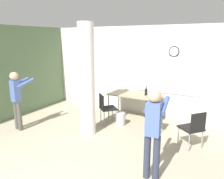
{
  "coord_description": "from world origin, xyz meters",
  "views": [
    {
      "loc": [
        2.38,
        -1.43,
        2.41
      ],
      "look_at": [
        -0.1,
        2.99,
        1.22
      ],
      "focal_mm": 35.0,
      "sensor_mm": 36.0,
      "label": 1
    }
  ],
  "objects_px": {
    "folding_table": "(135,96)",
    "bottle_on_table": "(146,92)",
    "chair_table_left": "(106,107)",
    "person_playing_side": "(153,127)",
    "person_watching_back": "(17,96)",
    "chair_table_right": "(154,113)",
    "chair_mid_room": "(193,127)"
  },
  "relations": [
    {
      "from": "folding_table",
      "to": "bottle_on_table",
      "type": "xyz_separation_m",
      "value": [
        0.32,
        0.06,
        0.16
      ]
    },
    {
      "from": "chair_table_right",
      "to": "person_watching_back",
      "type": "distance_m",
      "value": 3.63
    },
    {
      "from": "folding_table",
      "to": "chair_mid_room",
      "type": "bearing_deg",
      "value": -30.22
    },
    {
      "from": "person_playing_side",
      "to": "person_watching_back",
      "type": "height_order",
      "value": "person_playing_side"
    },
    {
      "from": "folding_table",
      "to": "person_watching_back",
      "type": "xyz_separation_m",
      "value": [
        -2.4,
        -2.28,
        0.2
      ]
    },
    {
      "from": "bottle_on_table",
      "to": "person_watching_back",
      "type": "xyz_separation_m",
      "value": [
        -2.72,
        -2.34,
        0.05
      ]
    },
    {
      "from": "chair_mid_room",
      "to": "chair_table_left",
      "type": "bearing_deg",
      "value": 172.51
    },
    {
      "from": "folding_table",
      "to": "chair_table_left",
      "type": "xyz_separation_m",
      "value": [
        -0.57,
        -0.77,
        -0.21
      ]
    },
    {
      "from": "chair_table_left",
      "to": "person_watching_back",
      "type": "bearing_deg",
      "value": -140.49
    },
    {
      "from": "chair_mid_room",
      "to": "chair_table_left",
      "type": "xyz_separation_m",
      "value": [
        -2.44,
        0.32,
        0.0
      ]
    },
    {
      "from": "bottle_on_table",
      "to": "person_playing_side",
      "type": "bearing_deg",
      "value": -66.91
    },
    {
      "from": "chair_table_left",
      "to": "person_playing_side",
      "type": "distance_m",
      "value": 2.73
    },
    {
      "from": "folding_table",
      "to": "person_watching_back",
      "type": "bearing_deg",
      "value": -136.47
    },
    {
      "from": "chair_table_right",
      "to": "person_playing_side",
      "type": "relative_size",
      "value": 0.54
    },
    {
      "from": "bottle_on_table",
      "to": "chair_table_left",
      "type": "relative_size",
      "value": 0.32
    },
    {
      "from": "chair_mid_room",
      "to": "person_watching_back",
      "type": "distance_m",
      "value": 4.45
    },
    {
      "from": "chair_mid_room",
      "to": "chair_table_left",
      "type": "distance_m",
      "value": 2.46
    },
    {
      "from": "person_playing_side",
      "to": "chair_mid_room",
      "type": "bearing_deg",
      "value": 73.65
    },
    {
      "from": "folding_table",
      "to": "bottle_on_table",
      "type": "distance_m",
      "value": 0.36
    },
    {
      "from": "chair_table_left",
      "to": "person_watching_back",
      "type": "distance_m",
      "value": 2.41
    },
    {
      "from": "chair_table_right",
      "to": "chair_mid_room",
      "type": "bearing_deg",
      "value": -21.99
    },
    {
      "from": "chair_mid_room",
      "to": "person_playing_side",
      "type": "distance_m",
      "value": 1.6
    },
    {
      "from": "chair_table_left",
      "to": "person_playing_side",
      "type": "xyz_separation_m",
      "value": [
        2.01,
        -1.8,
        0.44
      ]
    },
    {
      "from": "bottle_on_table",
      "to": "chair_mid_room",
      "type": "height_order",
      "value": "bottle_on_table"
    },
    {
      "from": "chair_mid_room",
      "to": "person_watching_back",
      "type": "bearing_deg",
      "value": -164.43
    },
    {
      "from": "folding_table",
      "to": "bottle_on_table",
      "type": "relative_size",
      "value": 5.7
    },
    {
      "from": "person_watching_back",
      "to": "bottle_on_table",
      "type": "bearing_deg",
      "value": 40.72
    },
    {
      "from": "person_playing_side",
      "to": "chair_table_left",
      "type": "bearing_deg",
      "value": 138.16
    },
    {
      "from": "bottle_on_table",
      "to": "chair_table_right",
      "type": "xyz_separation_m",
      "value": [
        0.5,
        -0.73,
        -0.37
      ]
    },
    {
      "from": "bottle_on_table",
      "to": "person_watching_back",
      "type": "bearing_deg",
      "value": -139.28
    },
    {
      "from": "folding_table",
      "to": "chair_table_left",
      "type": "relative_size",
      "value": 1.82
    },
    {
      "from": "folding_table",
      "to": "chair_table_right",
      "type": "height_order",
      "value": "chair_table_right"
    }
  ]
}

